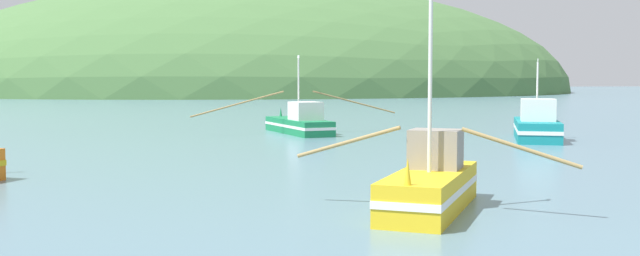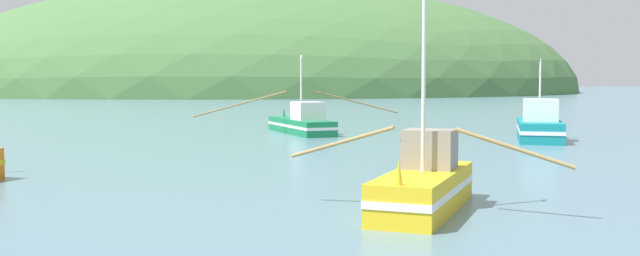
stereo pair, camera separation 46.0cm
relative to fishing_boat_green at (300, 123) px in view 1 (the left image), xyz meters
The scene contains 4 objects.
hill_far_right 159.86m from the fishing_boat_green, 79.56° to the left, with size 188.12×150.50×62.42m, color #47703D.
fishing_boat_green is the anchor object (origin of this frame).
fishing_boat_teal 16.29m from the fishing_boat_green, 35.34° to the right, with size 6.40×8.42×5.23m.
fishing_boat_yellow 30.19m from the fishing_boat_green, 97.61° to the right, with size 6.86×6.19×7.14m.
Camera 1 is at (-14.46, -9.31, 3.92)m, focal length 39.85 mm.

